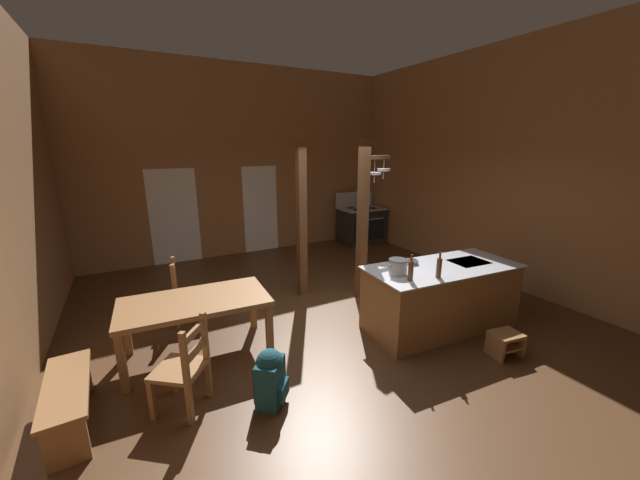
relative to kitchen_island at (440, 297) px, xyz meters
name	(u,v)px	position (x,y,z in m)	size (l,w,h in m)	color
ground_plane	(340,332)	(-1.28, 0.60, -0.51)	(7.90, 9.32, 0.10)	#4C301C
wall_back	(243,163)	(-1.28, 4.93, 1.68)	(7.90, 0.14, 4.26)	#93663F
wall_right	(519,168)	(2.34, 0.60, 1.68)	(0.14, 9.32, 4.26)	#93663F
glazed_door_back_left	(174,217)	(-2.88, 4.86, 0.57)	(1.00, 0.01, 2.05)	white
glazed_panel_back_right	(261,209)	(-0.93, 4.86, 0.57)	(0.84, 0.01, 2.05)	white
kitchen_island	(440,297)	(0.00, 0.00, 0.00)	(2.23, 1.12, 0.91)	olive
stove_range	(361,225)	(1.63, 4.28, 0.03)	(1.16, 0.85, 1.32)	black
support_post_with_pot_rack	(364,216)	(-0.35, 1.40, 0.96)	(0.61, 0.26, 2.61)	brown
support_post_center	(302,221)	(-1.21, 1.97, 0.85)	(0.14, 0.14, 2.61)	brown
step_stool	(505,342)	(0.16, -0.92, -0.28)	(0.40, 0.33, 0.30)	olive
dining_table	(195,306)	(-3.15, 0.90, 0.20)	(1.75, 0.99, 0.74)	olive
ladderback_chair_near_window	(184,368)	(-3.43, 0.00, 0.00)	(0.62, 0.62, 0.95)	olive
ladderback_chair_by_post	(186,292)	(-3.13, 1.89, 0.00)	(0.50, 0.50, 0.95)	olive
bench_along_left_wall	(68,397)	(-4.40, 0.28, -0.16)	(0.42, 1.14, 0.44)	olive
backpack	(270,376)	(-2.68, -0.33, -0.14)	(0.39, 0.39, 0.60)	#194756
stockpot_on_counter	(398,267)	(-0.77, 0.05, 0.56)	(0.32, 0.24, 0.20)	#A8AAB2
mixing_bowl_on_counter	(412,262)	(-0.32, 0.28, 0.49)	(0.17, 0.17, 0.06)	slate
bottle_tall_on_counter	(411,270)	(-0.78, -0.19, 0.59)	(0.07, 0.07, 0.33)	#56331E
bottle_short_on_counter	(439,267)	(-0.40, -0.28, 0.59)	(0.07, 0.07, 0.33)	#56331E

